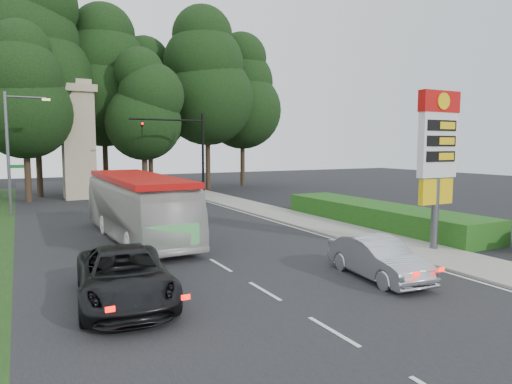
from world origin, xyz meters
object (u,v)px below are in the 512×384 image
transit_bus (138,207)px  suv_charcoal (124,276)px  sedan_silver (378,258)px  gas_station_pylon (438,148)px  monument (78,139)px  streetlight_signs (11,147)px  traffic_signal_mast (188,144)px

transit_bus → suv_charcoal: (-2.46, -8.89, -0.79)m
sedan_silver → suv_charcoal: suv_charcoal is taller
gas_station_pylon → monument: (-11.20, 28.01, 0.66)m
streetlight_signs → sedan_silver: bearing=-63.2°
suv_charcoal → sedan_silver: bearing=-5.2°
traffic_signal_mast → sedan_silver: bearing=-93.6°
gas_station_pylon → monument: bearing=111.8°
traffic_signal_mast → suv_charcoal: bearing=-113.5°
monument → sedan_silver: size_ratio=2.34×
traffic_signal_mast → suv_charcoal: 24.74m
monument → sedan_silver: 30.97m
traffic_signal_mast → streetlight_signs: (-12.67, -1.99, -0.23)m
streetlight_signs → monument: (4.99, 7.99, 0.67)m
streetlight_signs → transit_bus: size_ratio=0.71×
monument → sedan_silver: monument is taller
gas_station_pylon → sedan_silver: size_ratio=1.60×
traffic_signal_mast → suv_charcoal: traffic_signal_mast is taller
traffic_signal_mast → sedan_silver: (-1.52, -24.03, -3.97)m
streetlight_signs → suv_charcoal: streetlight_signs is taller
monument → suv_charcoal: 28.81m
traffic_signal_mast → transit_bus: 15.65m
sedan_silver → streetlight_signs: bearing=123.0°
traffic_signal_mast → streetlight_signs: 12.83m
gas_station_pylon → suv_charcoal: bearing=-178.3°
traffic_signal_mast → transit_bus: traffic_signal_mast is taller
transit_bus → sedan_silver: (5.75, -10.52, -0.86)m
monument → suv_charcoal: monument is taller
monument → transit_bus: size_ratio=0.90×
streetlight_signs → transit_bus: (5.39, -11.52, -2.88)m
traffic_signal_mast → sedan_silver: 24.40m
streetlight_signs → monument: 9.44m
suv_charcoal → streetlight_signs: bearing=104.1°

